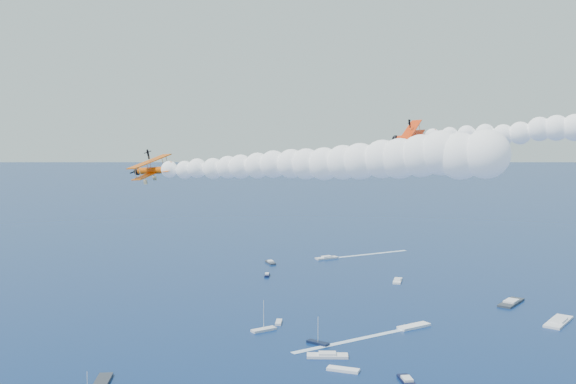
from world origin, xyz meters
The scene contains 5 objects.
biplane_lead centered at (14.11, 37.86, 59.09)m, with size 7.38×8.27×4.98m, color #F13105, non-canonical shape.
biplane_trail centered at (-17.33, 11.55, 54.28)m, with size 7.71×8.65×5.21m, color #DF5304, non-canonical shape.
smoke_trail_trail centered at (9.05, 12.42, 56.26)m, with size 52.52×7.29×9.70m, color white, non-canonical shape.
spectator_boats centered at (-0.04, 115.08, 0.35)m, with size 230.03×195.15×0.70m.
boat_wakes centered at (-54.71, 162.47, 0.03)m, with size 68.49×153.41×0.04m.
Camera 1 is at (55.97, -67.43, 62.12)m, focal length 43.57 mm.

